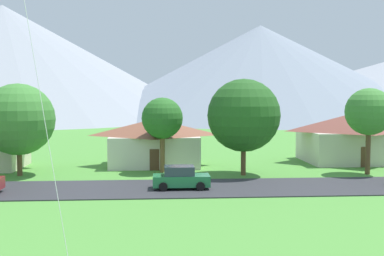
% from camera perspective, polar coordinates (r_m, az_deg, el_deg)
% --- Properties ---
extents(road_strip, '(160.00, 7.05, 0.08)m').
position_cam_1_polar(road_strip, '(35.24, -0.45, -7.34)').
color(road_strip, '#2D2D33').
rests_on(road_strip, ground).
extents(mountain_far_east_ridge, '(132.93, 132.93, 36.22)m').
position_cam_1_polar(mountain_far_east_ridge, '(164.41, -22.03, 7.54)').
color(mountain_far_east_ridge, '#8E939E').
rests_on(mountain_far_east_ridge, ground).
extents(mountain_far_west_ridge, '(112.44, 112.44, 29.51)m').
position_cam_1_polar(mountain_far_west_ridge, '(152.54, 8.31, 6.83)').
color(mountain_far_west_ridge, gray).
rests_on(mountain_far_west_ridge, ground).
extents(house_left_center, '(9.99, 8.31, 5.04)m').
position_cam_1_polar(house_left_center, '(51.82, 18.70, -1.06)').
color(house_left_center, beige).
rests_on(house_left_center, ground).
extents(house_right_center, '(9.39, 6.88, 4.67)m').
position_cam_1_polar(house_right_center, '(46.64, -4.58, -1.63)').
color(house_right_center, beige).
rests_on(house_right_center, ground).
extents(house_rightmost, '(9.42, 6.63, 5.27)m').
position_cam_1_polar(house_rightmost, '(55.56, 21.59, -0.68)').
color(house_rightmost, beige).
rests_on(house_rightmost, ground).
extents(tree_near_left, '(4.16, 4.16, 7.64)m').
position_cam_1_polar(tree_near_left, '(43.89, 20.80, 1.83)').
color(tree_near_left, brown).
rests_on(tree_near_left, ground).
extents(tree_left_of_center, '(3.74, 3.74, 6.80)m').
position_cam_1_polar(tree_left_of_center, '(42.20, -3.65, 1.15)').
color(tree_left_of_center, brown).
rests_on(tree_left_of_center, ground).
extents(tree_right_of_center, '(6.22, 6.22, 8.03)m').
position_cam_1_polar(tree_right_of_center, '(42.98, -20.44, 0.99)').
color(tree_right_of_center, brown).
rests_on(tree_right_of_center, ground).
extents(tree_near_right, '(6.36, 6.36, 8.43)m').
position_cam_1_polar(tree_near_right, '(40.81, 6.33, 1.54)').
color(tree_near_right, brown).
rests_on(tree_near_right, ground).
extents(parked_car_green_west_end, '(4.20, 2.09, 1.68)m').
position_cam_1_polar(parked_car_green_west_end, '(34.76, -1.39, -6.12)').
color(parked_car_green_west_end, '#237042').
rests_on(parked_car_green_west_end, road_strip).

